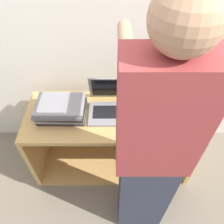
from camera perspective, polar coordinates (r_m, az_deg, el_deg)
ground_plane at (r=2.17m, az=0.02°, el=-18.72°), size 12.00×12.00×0.00m
wall_back at (r=1.72m, az=-0.08°, el=20.24°), size 8.00×0.05×2.40m
cart at (r=2.04m, az=-0.02°, el=-5.84°), size 1.38×0.55×0.70m
laptop_open at (r=1.72m, az=-0.02°, el=1.80°), size 0.36×0.33×0.26m
laptop_stack_left at (r=1.72m, az=-13.14°, el=0.71°), size 0.38×0.26×0.13m
laptop_stack_right at (r=1.72m, az=13.31°, el=1.10°), size 0.38×0.27×0.15m
person at (r=1.26m, az=10.38°, el=-11.01°), size 0.40×0.54×1.81m
inventory_tag at (r=1.62m, az=14.09°, el=1.43°), size 0.06×0.02×0.01m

